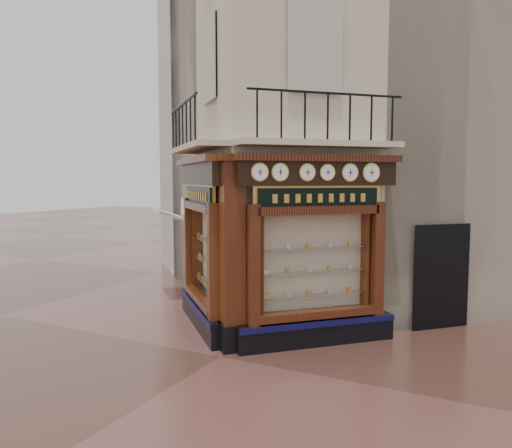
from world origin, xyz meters
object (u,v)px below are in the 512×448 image
Objects in this scene: clock_d at (327,172)px; signboard_right at (319,198)px; clock_b at (280,172)px; signboard_left at (199,196)px; clock_e at (350,172)px; clock_f at (371,173)px; corner_pilaster at (233,255)px; awning at (173,297)px; clock_a at (260,172)px; clock_c at (307,172)px.

signboard_right is (-0.17, -0.01, -0.52)m from clock_d.
clock_b is 2.53m from signboard_left.
clock_e is (0.36, 0.36, 0.00)m from clock_d.
clock_f is 0.20× the size of signboard_right.
signboard_left is at bearing 145.78° from clock_f.
corner_pilaster reaches higher than awning.
clock_a is 1.00m from clock_c.
corner_pilaster is at bearing 167.20° from clock_d.
clock_f is (1.03, 1.03, 0.00)m from clock_c.
clock_e is 0.19× the size of signboard_right.
clock_c is 2.84m from signboard_left.
clock_a is at bearing -44.54° from corner_pilaster.
clock_e is at bearing -0.00° from clock_b.
clock_e reaches higher than clock_b.
clock_b is 0.90× the size of clock_f.
clock_e is at bearing -0.00° from clock_d.
clock_d is 1.01m from clock_f.
clock_b reaches higher than awning.
corner_pilaster reaches higher than clock_b.
awning is at bearing 110.03° from clock_c.
corner_pilaster is 1.94× the size of signboard_right.
clock_d is 3.14m from signboard_left.
clock_a is 0.89× the size of clock_f.
corner_pilaster reaches higher than signboard_left.
signboard_left is (2.34, -2.08, 3.10)m from awning.
clock_f reaches higher than signboard_right.
clock_d is (1.63, 1.03, 1.67)m from corner_pilaster.
clock_b is 1.02m from clock_d.
clock_b is (0.91, 0.30, 1.67)m from corner_pilaster.
clock_c is at bearing -160.70° from signboard_right.
clock_f is (0.71, 0.71, 0.00)m from clock_d.
clock_b is 2.03m from clock_f.
clock_d is (1.02, 1.02, -0.00)m from clock_a.
clock_b is 0.17× the size of signboard_left.
clock_d is (0.72, 0.72, 0.00)m from clock_b.
clock_c is (0.41, 0.41, 0.00)m from clock_b.
signboard_left is (-2.07, 1.01, -0.52)m from clock_a.
clock_f is at bearing 0.00° from clock_c.
signboard_left is 2.92m from signboard_right.
corner_pilaster is 10.92× the size of clock_a.
signboard_left is (-2.37, 0.71, -0.52)m from clock_b.
signboard_right is (0.85, 1.01, -0.52)m from clock_a.
clock_f reaches higher than clock_b.
clock_b reaches higher than clock_a.
clock_d is (0.31, 0.31, 0.00)m from clock_c.
clock_c is 0.17× the size of signboard_left.
clock_f reaches higher than clock_d.
clock_f is 0.19× the size of signboard_left.
clock_f reaches higher than clock_a.
corner_pilaster is 10.82× the size of clock_b.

